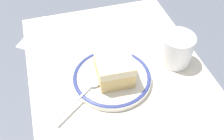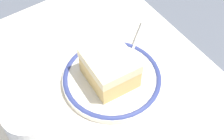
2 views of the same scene
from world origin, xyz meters
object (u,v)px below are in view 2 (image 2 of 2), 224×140
at_px(plate, 112,79).
at_px(sugar_packet, 15,36).
at_px(spoon, 130,55).
at_px(cup, 32,125).
at_px(cake_slice, 110,68).

xyz_separation_m(plate, sugar_packet, (0.19, 0.10, -0.00)).
bearing_deg(spoon, cup, 100.50).
distance_m(cake_slice, spoon, 0.07).
relative_size(cake_slice, cup, 1.19).
height_order(spoon, cup, cup).
relative_size(spoon, cup, 1.59).
xyz_separation_m(plate, spoon, (0.02, -0.05, 0.01)).
bearing_deg(spoon, cake_slice, 108.68).
bearing_deg(spoon, sugar_packet, 41.14).
bearing_deg(cake_slice, spoon, -71.32).
distance_m(plate, cup, 0.16).
height_order(plate, sugar_packet, plate).
distance_m(spoon, sugar_packet, 0.23).
distance_m(cake_slice, cup, 0.15).
height_order(cup, sugar_packet, cup).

